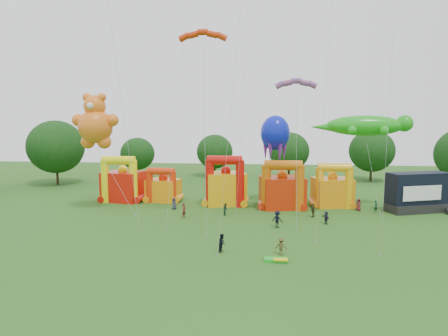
# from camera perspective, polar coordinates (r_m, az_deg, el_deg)

# --- Properties ---
(ground) EXTENTS (160.00, 160.00, 0.00)m
(ground) POSITION_cam_1_polar(r_m,az_deg,el_deg) (31.68, 0.71, -15.78)
(ground) COLOR #295417
(ground) RESTS_ON ground
(tree_ring) EXTENTS (119.62, 121.68, 12.07)m
(tree_ring) POSITION_cam_1_polar(r_m,az_deg,el_deg) (30.52, -1.31, -4.35)
(tree_ring) COLOR #352314
(tree_ring) RESTS_ON ground
(bouncy_castle_0) EXTENTS (6.12, 5.25, 6.93)m
(bouncy_castle_0) POSITION_cam_1_polar(r_m,az_deg,el_deg) (61.73, -14.30, -2.21)
(bouncy_castle_0) COLOR red
(bouncy_castle_0) RESTS_ON ground
(bouncy_castle_1) EXTENTS (5.10, 4.38, 5.20)m
(bouncy_castle_1) POSITION_cam_1_polar(r_m,az_deg,el_deg) (60.45, -8.70, -2.86)
(bouncy_castle_1) COLOR orange
(bouncy_castle_1) RESTS_ON ground
(bouncy_castle_2) EXTENTS (6.34, 5.52, 7.23)m
(bouncy_castle_2) POSITION_cam_1_polar(r_m,az_deg,el_deg) (57.27, 0.23, -2.58)
(bouncy_castle_2) COLOR orange
(bouncy_castle_2) RESTS_ON ground
(bouncy_castle_3) EXTENTS (6.57, 5.72, 6.80)m
(bouncy_castle_3) POSITION_cam_1_polar(r_m,az_deg,el_deg) (55.73, 8.32, -3.09)
(bouncy_castle_3) COLOR red
(bouncy_castle_3) RESTS_ON ground
(bouncy_castle_4) EXTENTS (5.82, 5.05, 6.26)m
(bouncy_castle_4) POSITION_cam_1_polar(r_m,az_deg,el_deg) (58.28, 15.25, -3.01)
(bouncy_castle_4) COLOR orange
(bouncy_castle_4) RESTS_ON ground
(stage_trailer) EXTENTS (8.80, 5.60, 5.27)m
(stage_trailer) POSITION_cam_1_polar(r_m,az_deg,el_deg) (59.10, 25.95, -3.18)
(stage_trailer) COLOR black
(stage_trailer) RESTS_ON ground
(teddy_bear_kite) EXTENTS (8.81, 4.44, 15.71)m
(teddy_bear_kite) POSITION_cam_1_polar(r_m,az_deg,el_deg) (54.20, -16.78, 2.81)
(teddy_bear_kite) COLOR orange
(teddy_bear_kite) RESTS_ON ground
(gecko_kite) EXTENTS (13.73, 6.99, 12.93)m
(gecko_kite) POSITION_cam_1_polar(r_m,az_deg,el_deg) (57.30, 19.84, 3.43)
(gecko_kite) COLOR #1CA317
(gecko_kite) RESTS_ON ground
(octopus_kite) EXTENTS (4.31, 7.82, 12.91)m
(octopus_kite) POSITION_cam_1_polar(r_m,az_deg,el_deg) (56.91, 6.79, 1.50)
(octopus_kite) COLOR #0C19BB
(octopus_kite) RESTS_ON ground
(parafoil_kites) EXTENTS (27.73, 10.03, 30.21)m
(parafoil_kites) POSITION_cam_1_polar(r_m,az_deg,el_deg) (48.50, -12.16, 8.98)
(parafoil_kites) COLOR red
(parafoil_kites) RESTS_ON ground
(diamond_kites) EXTENTS (23.92, 22.17, 44.42)m
(diamond_kites) POSITION_cam_1_polar(r_m,az_deg,el_deg) (44.74, 5.88, 12.39)
(diamond_kites) COLOR red
(diamond_kites) RESTS_ON ground
(folded_kite_bundle) EXTENTS (2.01, 1.11, 0.31)m
(folded_kite_bundle) POSITION_cam_1_polar(r_m,az_deg,el_deg) (35.80, 7.51, -12.86)
(folded_kite_bundle) COLOR green
(folded_kite_bundle) RESTS_ON ground
(spectator_0) EXTENTS (0.93, 0.78, 1.61)m
(spectator_0) POSITION_cam_1_polar(r_m,az_deg,el_deg) (55.13, -7.14, -5.05)
(spectator_0) COLOR #282E43
(spectator_0) RESTS_ON ground
(spectator_1) EXTENTS (0.59, 0.76, 1.86)m
(spectator_1) POSITION_cam_1_polar(r_m,az_deg,el_deg) (50.34, -5.73, -6.05)
(spectator_1) COLOR maroon
(spectator_1) RESTS_ON ground
(spectator_2) EXTENTS (0.80, 0.91, 1.56)m
(spectator_2) POSITION_cam_1_polar(r_m,az_deg,el_deg) (51.44, 0.23, -5.90)
(spectator_2) COLOR #183C27
(spectator_2) RESTS_ON ground
(spectator_3) EXTENTS (1.43, 1.16, 1.93)m
(spectator_3) POSITION_cam_1_polar(r_m,az_deg,el_deg) (46.02, 7.62, -7.28)
(spectator_3) COLOR black
(spectator_3) RESTS_ON ground
(spectator_4) EXTENTS (1.02, 1.02, 1.74)m
(spectator_4) POSITION_cam_1_polar(r_m,az_deg,el_deg) (51.69, 12.63, -5.91)
(spectator_4) COLOR #373316
(spectator_4) RESTS_ON ground
(spectator_5) EXTENTS (1.01, 1.47, 1.52)m
(spectator_5) POSITION_cam_1_polar(r_m,az_deg,el_deg) (48.66, 14.36, -6.90)
(spectator_5) COLOR #242138
(spectator_5) RESTS_ON ground
(spectator_6) EXTENTS (0.87, 0.62, 1.65)m
(spectator_6) POSITION_cam_1_polar(r_m,az_deg,el_deg) (56.74, 18.67, -5.00)
(spectator_6) COLOR maroon
(spectator_6) RESTS_ON ground
(spectator_7) EXTENTS (0.69, 0.67, 1.60)m
(spectator_7) POSITION_cam_1_polar(r_m,az_deg,el_deg) (56.63, 20.87, -5.14)
(spectator_7) COLOR #183D29
(spectator_7) RESTS_ON ground
(spectator_8) EXTENTS (0.85, 0.98, 1.72)m
(spectator_8) POSITION_cam_1_polar(r_m,az_deg,el_deg) (37.62, -0.25, -10.65)
(spectator_8) COLOR black
(spectator_8) RESTS_ON ground
(spectator_9) EXTENTS (1.09, 0.71, 1.59)m
(spectator_9) POSITION_cam_1_polar(r_m,az_deg,el_deg) (37.23, 8.16, -11.01)
(spectator_9) COLOR #473E1C
(spectator_9) RESTS_ON ground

